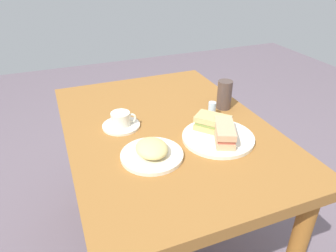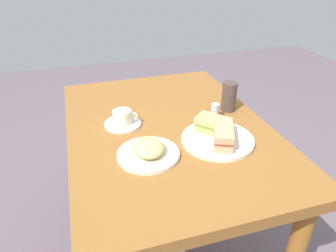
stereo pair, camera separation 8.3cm
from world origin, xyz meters
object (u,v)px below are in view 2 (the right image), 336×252
coffee_saucer (123,124)px  side_plate (148,154)px  sandwich_back (213,125)px  spoon (124,114)px  sandwich_plate (217,140)px  salt_shaker (215,111)px  coffee_cup (123,117)px  dining_table (168,146)px  sandwich_front (223,135)px  drinking_glass (229,97)px

coffee_saucer → side_plate: bearing=10.9°
sandwich_back → spoon: size_ratio=1.51×
sandwich_plate → salt_shaker: salt_shaker is taller
salt_shaker → coffee_cup: bearing=-98.7°
coffee_saucer → salt_shaker: size_ratio=2.21×
side_plate → salt_shaker: (-0.18, 0.33, 0.03)m
coffee_saucer → spoon: size_ratio=1.52×
coffee_cup → side_plate: bearing=10.6°
sandwich_back → side_plate: (0.07, -0.27, -0.04)m
spoon → side_plate: 0.31m
coffee_saucer → coffee_cup: (0.00, 0.00, 0.03)m
spoon → side_plate: spoon is taller
dining_table → salt_shaker: 0.24m
sandwich_plate → spoon: bearing=-135.0°
sandwich_plate → sandwich_front: bearing=11.2°
coffee_cup → spoon: size_ratio=1.02×
sandwich_plate → sandwich_back: size_ratio=1.82×
side_plate → spoon: bearing=-174.9°
side_plate → salt_shaker: size_ratio=3.18×
sandwich_front → dining_table: bearing=-143.0°
spoon → drinking_glass: bearing=80.8°
sandwich_front → sandwich_back: bearing=-177.5°
sandwich_front → sandwich_back: (-0.08, -0.00, -0.00)m
sandwich_front → coffee_saucer: bearing=-128.5°
coffee_cup → side_plate: coffee_cup is taller
sandwich_back → spoon: sandwich_back is taller
coffee_saucer → side_plate: (0.24, 0.05, 0.00)m
sandwich_plate → spoon: 0.42m
side_plate → drinking_glass: bearing=119.7°
dining_table → coffee_cup: bearing=-108.9°
sandwich_plate → drinking_glass: (-0.22, 0.15, 0.06)m
coffee_cup → spoon: coffee_cup is taller
sandwich_front → sandwich_back: sandwich_front is taller
sandwich_plate → coffee_saucer: 0.38m
dining_table → side_plate: bearing=-34.6°
sandwich_plate → side_plate: same height
dining_table → drinking_glass: drinking_glass is taller
dining_table → coffee_saucer: (-0.06, -0.17, 0.10)m
coffee_saucer → coffee_cup: 0.03m
sandwich_front → sandwich_plate: bearing=-168.8°
sandwich_front → drinking_glass: 0.29m
sandwich_front → spoon: sandwich_front is taller
dining_table → sandwich_back: size_ratio=7.43×
sandwich_back → dining_table: bearing=-128.6°
coffee_saucer → drinking_glass: 0.47m
sandwich_back → side_plate: 0.28m
coffee_cup → sandwich_front: bearing=51.4°
coffee_saucer → drinking_glass: bearing=89.8°
drinking_glass → coffee_cup: bearing=-90.1°
spoon → drinking_glass: 0.46m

